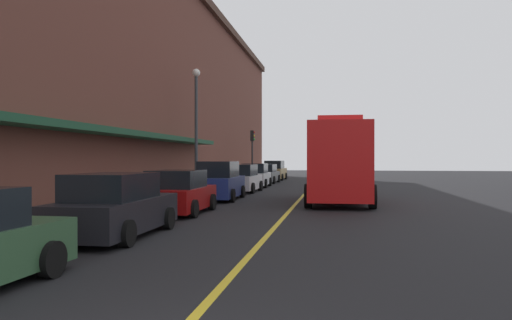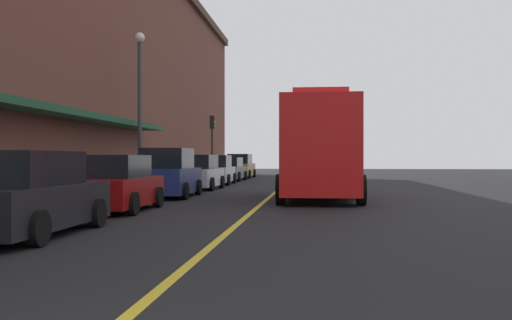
% 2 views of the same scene
% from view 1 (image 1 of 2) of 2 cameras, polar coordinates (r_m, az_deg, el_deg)
% --- Properties ---
extents(ground_plane, '(112.00, 112.00, 0.00)m').
position_cam_1_polar(ground_plane, '(29.49, 5.83, -3.82)').
color(ground_plane, black).
extents(sidewalk_left, '(2.40, 70.00, 0.15)m').
position_cam_1_polar(sidewalk_left, '(30.50, -5.90, -3.55)').
color(sidewalk_left, '#ADA8A0').
rests_on(sidewalk_left, ground).
extents(lane_center_stripe, '(0.16, 70.00, 0.01)m').
position_cam_1_polar(lane_center_stripe, '(29.49, 5.83, -3.81)').
color(lane_center_stripe, gold).
rests_on(lane_center_stripe, ground).
extents(brick_building_left, '(13.77, 64.00, 13.49)m').
position_cam_1_polar(brick_building_left, '(32.66, -19.31, 8.44)').
color(brick_building_left, brown).
rests_on(brick_building_left, ground).
extents(parked_car_1, '(2.13, 4.70, 1.67)m').
position_cam_1_polar(parked_car_1, '(13.35, -16.12, -5.28)').
color(parked_car_1, black).
rests_on(parked_car_1, ground).
extents(parked_car_2, '(2.17, 4.26, 1.62)m').
position_cam_1_polar(parked_car_2, '(18.46, -9.08, -3.84)').
color(parked_car_2, maroon).
rests_on(parked_car_2, ground).
extents(parked_car_3, '(2.11, 4.58, 1.91)m').
position_cam_1_polar(parked_car_3, '(24.35, -4.31, -2.58)').
color(parked_car_3, navy).
rests_on(parked_car_3, ground).
extents(parked_car_4, '(2.19, 4.19, 1.69)m').
position_cam_1_polar(parked_car_4, '(29.90, -1.73, -2.24)').
color(parked_car_4, silver).
rests_on(parked_car_4, ground).
extents(parked_car_5, '(2.02, 4.24, 1.70)m').
position_cam_1_polar(parked_car_5, '(35.27, -0.07, -1.87)').
color(parked_car_5, silver).
rests_on(parked_car_5, ground).
extents(parked_car_6, '(2.05, 4.89, 1.58)m').
position_cam_1_polar(parked_car_6, '(40.96, 1.15, -1.65)').
color(parked_car_6, '#595B60').
rests_on(parked_car_6, ground).
extents(parked_car_7, '(2.05, 4.80, 1.85)m').
position_cam_1_polar(parked_car_7, '(46.85, 2.21, -1.29)').
color(parked_car_7, '#A5844C').
rests_on(parked_car_7, ground).
extents(fire_truck, '(2.91, 7.87, 3.81)m').
position_cam_1_polar(fire_truck, '(23.07, 9.73, -0.42)').
color(fire_truck, red).
rests_on(fire_truck, ground).
extents(parking_meter_0, '(0.14, 0.18, 1.33)m').
position_cam_1_polar(parking_meter_0, '(14.22, -20.97, -3.85)').
color(parking_meter_0, '#4C4C51').
rests_on(parking_meter_0, sidewalk_left).
extents(parking_meter_1, '(0.14, 0.18, 1.33)m').
position_cam_1_polar(parking_meter_1, '(26.06, -6.60, -2.01)').
color(parking_meter_1, '#4C4C51').
rests_on(parking_meter_1, sidewalk_left).
extents(parking_meter_2, '(0.14, 0.18, 1.33)m').
position_cam_1_polar(parking_meter_2, '(37.59, -1.62, -1.34)').
color(parking_meter_2, '#4C4C51').
rests_on(parking_meter_2, sidewalk_left).
extents(street_lamp_left, '(0.44, 0.44, 6.94)m').
position_cam_1_polar(street_lamp_left, '(27.65, -7.00, 5.04)').
color(street_lamp_left, '#33383D').
rests_on(street_lamp_left, sidewalk_left).
extents(traffic_light_near, '(0.38, 0.36, 4.30)m').
position_cam_1_polar(traffic_light_near, '(41.76, -0.43, 1.69)').
color(traffic_light_near, '#232326').
rests_on(traffic_light_near, sidewalk_left).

